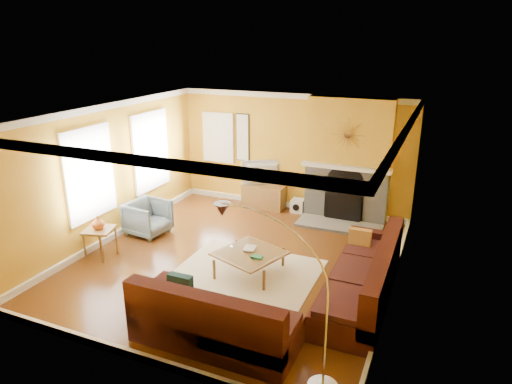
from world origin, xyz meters
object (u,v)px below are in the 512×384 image
at_px(sectional_sofa, 284,271).
at_px(armchair, 148,218).
at_px(media_console, 264,196).
at_px(arc_lamp, 277,300).
at_px(side_table, 100,243).
at_px(coffee_table, 250,263).

distance_m(sectional_sofa, armchair, 3.61).
bearing_deg(armchair, media_console, -27.86).
relative_size(media_console, arc_lamp, 0.47).
bearing_deg(armchair, arc_lamp, -120.63).
distance_m(side_table, arc_lamp, 4.53).
distance_m(coffee_table, media_console, 3.26).
height_order(coffee_table, side_table, side_table).
distance_m(coffee_table, arc_lamp, 2.71).
relative_size(sectional_sofa, side_table, 6.73).
xyz_separation_m(media_console, arc_lamp, (2.33, -5.30, 0.79)).
height_order(armchair, arc_lamp, arc_lamp).
bearing_deg(side_table, armchair, 80.54).
bearing_deg(media_console, sectional_sofa, -63.43).
distance_m(media_console, side_table, 4.02).
bearing_deg(media_console, armchair, -123.69).
bearing_deg(coffee_table, arc_lamp, -58.94).
xyz_separation_m(sectional_sofa, media_console, (-1.80, 3.60, -0.17)).
distance_m(media_console, armchair, 2.89).
height_order(sectional_sofa, side_table, sectional_sofa).
bearing_deg(side_table, media_console, 63.43).
bearing_deg(armchair, coffee_table, -99.24).
distance_m(armchair, arc_lamp, 4.93).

